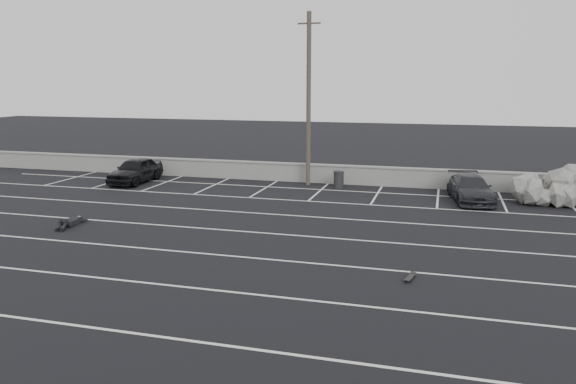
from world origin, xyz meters
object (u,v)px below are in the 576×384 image
(car_right, at_px, (471,189))
(riprap_pile, at_px, (567,192))
(car_left, at_px, (135,170))
(person, at_px, (73,219))
(utility_pole, at_px, (309,99))
(trash_bin, at_px, (339,179))
(skateboard, at_px, (410,277))

(car_right, height_order, riprap_pile, riprap_pile)
(car_left, height_order, person, car_left)
(utility_pole, height_order, person, utility_pole)
(car_left, distance_m, trash_bin, 11.49)
(car_left, relative_size, skateboard, 6.02)
(trash_bin, relative_size, person, 0.39)
(trash_bin, xyz_separation_m, skateboard, (4.62, -13.37, -0.40))
(skateboard, bearing_deg, utility_pole, 126.86)
(car_right, height_order, person, car_right)
(car_left, xyz_separation_m, skateboard, (16.01, -11.89, -0.64))
(utility_pole, relative_size, person, 3.91)
(car_right, bearing_deg, skateboard, -110.12)
(skateboard, bearing_deg, person, -179.94)
(car_right, bearing_deg, person, -160.30)
(car_right, distance_m, utility_pole, 9.67)
(car_left, distance_m, car_right, 18.10)
(trash_bin, bearing_deg, car_right, -13.61)
(car_right, distance_m, trash_bin, 6.90)
(riprap_pile, bearing_deg, person, -154.07)
(utility_pole, bearing_deg, skateboard, -65.09)
(trash_bin, bearing_deg, skateboard, -70.94)
(utility_pole, height_order, skateboard, utility_pole)
(riprap_pile, relative_size, person, 2.25)
(utility_pole, distance_m, skateboard, 15.96)
(trash_bin, bearing_deg, person, -130.13)
(car_left, height_order, riprap_pile, car_left)
(car_left, xyz_separation_m, utility_pole, (9.58, 1.96, 3.98))
(car_right, bearing_deg, trash_bin, 156.34)
(car_left, bearing_deg, person, -75.21)
(car_left, height_order, car_right, car_left)
(skateboard, bearing_deg, car_right, 91.87)
(trash_bin, bearing_deg, car_left, -172.59)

